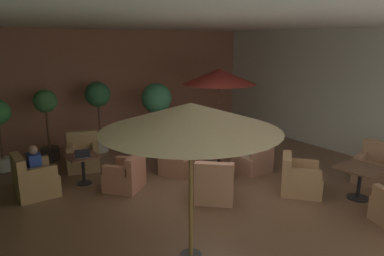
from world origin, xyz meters
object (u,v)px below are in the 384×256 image
object	(u,v)px
cafe_table_mid_center	(219,159)
open_laptop	(82,155)
patio_umbrella_center_beige	(219,77)
patron_by_window	(253,144)
iced_drink_cup	(87,152)
armchair_mid_center_south	(215,184)
cafe_table_front_left	(83,162)
armchair_front_right_east	(377,169)
potted_tree_left_corner	(47,115)
armchair_mid_center_north	(253,159)
patio_umbrella_tall_red	(191,118)
armchair_mid_center_east	(177,160)
armchair_front_left_east	(34,180)
armchair_front_right_south	(299,179)
potted_tree_mid_left	(157,101)
armchair_front_left_north	(84,156)
cafe_table_front_right	(360,174)
armchair_front_left_south	(126,176)
potted_tree_mid_right	(98,104)
patron_blue_shirt	(34,162)

from	to	relation	value
cafe_table_mid_center	open_laptop	world-z (taller)	open_laptop
open_laptop	patio_umbrella_center_beige	bearing A→B (deg)	11.36
patron_by_window	iced_drink_cup	world-z (taller)	patron_by_window
armchair_mid_center_south	iced_drink_cup	size ratio (longest dim) A/B	9.90
cafe_table_front_left	armchair_front_right_east	bearing A→B (deg)	-32.30
potted_tree_left_corner	armchair_mid_center_north	bearing A→B (deg)	-42.33
patio_umbrella_tall_red	patron_by_window	distance (m)	4.19
open_laptop	armchair_mid_center_east	bearing A→B (deg)	-10.04
armchair_front_right_east	armchair_front_left_east	bearing A→B (deg)	152.22
armchair_front_right_south	patron_by_window	world-z (taller)	patron_by_window
armchair_front_right_east	patron_by_window	size ratio (longest dim) A/B	1.56
armchair_mid_center_south	patron_by_window	xyz separation A→B (m)	(1.73, 0.81, 0.36)
iced_drink_cup	armchair_mid_center_north	bearing A→B (deg)	-21.83
armchair_front_right_east	potted_tree_mid_left	distance (m)	5.89
armchair_front_left_east	open_laptop	bearing A→B (deg)	-5.99
armchair_front_left_north	armchair_mid_center_north	bearing A→B (deg)	-35.16
cafe_table_front_left	cafe_table_front_right	xyz separation A→B (m)	(4.41, -3.79, 0.00)
armchair_front_right_east	armchair_mid_center_south	size ratio (longest dim) A/B	0.89
armchair_front_right_south	potted_tree_mid_left	size ratio (longest dim) A/B	0.56
potted_tree_left_corner	cafe_table_front_left	bearing A→B (deg)	-83.42
open_laptop	armchair_front_left_south	bearing A→B (deg)	-40.65
armchair_front_right_south	patio_umbrella_center_beige	size ratio (longest dim) A/B	0.47
cafe_table_front_left	potted_tree_mid_right	xyz separation A→B (m)	(1.12, 2.12, 0.87)
armchair_front_left_north	armchair_mid_center_north	distance (m)	4.20
potted_tree_mid_right	patron_blue_shirt	size ratio (longest dim) A/B	3.34
potted_tree_mid_right	armchair_front_left_east	bearing A→B (deg)	-134.72
potted_tree_left_corner	potted_tree_mid_left	size ratio (longest dim) A/B	0.97
armchair_mid_center_east	patron_blue_shirt	size ratio (longest dim) A/B	1.71
armchair_front_left_east	patio_umbrella_center_beige	bearing A→B (deg)	8.21
armchair_front_left_east	potted_tree_mid_left	xyz separation A→B (m)	(3.66, 1.55, 1.08)
potted_tree_left_corner	potted_tree_mid_right	xyz separation A→B (m)	(1.37, -0.08, 0.17)
armchair_front_left_north	patio_umbrella_center_beige	xyz separation A→B (m)	(4.00, -0.26, 1.76)
potted_tree_mid_left	iced_drink_cup	distance (m)	3.01
armchair_front_left_north	patron_blue_shirt	world-z (taller)	patron_blue_shirt
armchair_front_left_north	armchair_mid_center_east	world-z (taller)	armchair_front_left_north
armchair_front_right_south	armchair_mid_center_south	bearing A→B (deg)	157.47
armchair_front_left_east	patio_umbrella_tall_red	size ratio (longest dim) A/B	0.37
open_laptop	patron_by_window	bearing A→B (deg)	-18.98
patron_blue_shirt	armchair_front_right_south	bearing A→B (deg)	-32.08
patio_umbrella_center_beige	patron_blue_shirt	distance (m)	5.51
armchair_front_left_east	cafe_table_mid_center	size ratio (longest dim) A/B	1.21
armchair_mid_center_south	open_laptop	world-z (taller)	same
armchair_front_left_north	potted_tree_mid_left	size ratio (longest dim) A/B	0.49
armchair_front_left_south	patio_umbrella_center_beige	xyz separation A→B (m)	(3.62, 1.49, 1.80)
armchair_front_left_south	potted_tree_mid_left	xyz separation A→B (m)	(1.96, 2.27, 1.12)
potted_tree_mid_left	patron_blue_shirt	bearing A→B (deg)	-156.88
patio_umbrella_center_beige	armchair_front_right_south	bearing A→B (deg)	-100.29
potted_tree_mid_left	iced_drink_cup	world-z (taller)	potted_tree_mid_left
patio_umbrella_tall_red	open_laptop	size ratio (longest dim) A/B	6.95
potted_tree_left_corner	patio_umbrella_center_beige	bearing A→B (deg)	-17.96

